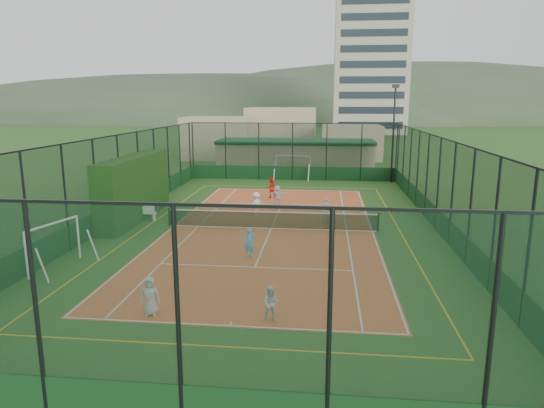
# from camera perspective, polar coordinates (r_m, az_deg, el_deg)

# --- Properties ---
(ground) EXTENTS (300.00, 300.00, 0.00)m
(ground) POSITION_cam_1_polar(r_m,az_deg,el_deg) (26.77, -0.08, -2.91)
(ground) COLOR #295A1E
(ground) RESTS_ON ground
(court_slab) EXTENTS (11.17, 23.97, 0.01)m
(court_slab) POSITION_cam_1_polar(r_m,az_deg,el_deg) (26.77, -0.08, -2.90)
(court_slab) COLOR #CA642C
(court_slab) RESTS_ON ground
(tennis_net) EXTENTS (11.67, 0.12, 1.06)m
(tennis_net) POSITION_cam_1_polar(r_m,az_deg,el_deg) (26.64, -0.08, -1.81)
(tennis_net) COLOR black
(tennis_net) RESTS_ON ground
(perimeter_fence) EXTENTS (18.12, 34.12, 5.00)m
(perimeter_fence) POSITION_cam_1_polar(r_m,az_deg,el_deg) (26.23, -0.08, 2.37)
(perimeter_fence) COLOR black
(perimeter_fence) RESTS_ON ground
(floodlight_ne) EXTENTS (0.60, 0.26, 8.25)m
(floodlight_ne) POSITION_cam_1_polar(r_m,az_deg,el_deg) (42.78, 14.08, 7.97)
(floodlight_ne) COLOR black
(floodlight_ne) RESTS_ON ground
(clubhouse) EXTENTS (15.20, 7.20, 3.15)m
(clubhouse) POSITION_cam_1_polar(r_m,az_deg,el_deg) (48.08, 2.81, 5.67)
(clubhouse) COLOR tan
(clubhouse) RESTS_ON ground
(apartment_tower) EXTENTS (15.00, 12.00, 30.00)m
(apartment_tower) POSITION_cam_1_polar(r_m,az_deg,el_deg) (108.39, 11.50, 16.12)
(apartment_tower) COLOR beige
(apartment_tower) RESTS_ON ground
(distant_hills) EXTENTS (200.00, 60.00, 24.00)m
(distant_hills) POSITION_cam_1_polar(r_m,az_deg,el_deg) (175.86, 5.36, 9.77)
(distant_hills) COLOR #384C33
(distant_hills) RESTS_ON ground
(hedge_left) EXTENTS (1.28, 8.55, 3.74)m
(hedge_left) POSITION_cam_1_polar(r_m,az_deg,el_deg) (29.76, -15.87, 1.83)
(hedge_left) COLOR black
(hedge_left) RESTS_ON ground
(white_bench) EXTENTS (1.69, 0.49, 0.95)m
(white_bench) POSITION_cam_1_polar(r_m,az_deg,el_deg) (29.53, -15.06, -0.96)
(white_bench) COLOR white
(white_bench) RESTS_ON ground
(futsal_goal_near) EXTENTS (3.10, 1.55, 1.92)m
(futsal_goal_near) POSITION_cam_1_polar(r_m,az_deg,el_deg) (22.29, -24.28, -4.54)
(futsal_goal_near) COLOR white
(futsal_goal_near) RESTS_ON ground
(futsal_goal_far) EXTENTS (3.30, 1.32, 2.07)m
(futsal_goal_far) POSITION_cam_1_polar(r_m,az_deg,el_deg) (43.74, 2.50, 4.33)
(futsal_goal_far) COLOR white
(futsal_goal_far) RESTS_ON ground
(child_near_left) EXTENTS (0.70, 0.51, 1.31)m
(child_near_left) POSITION_cam_1_polar(r_m,az_deg,el_deg) (16.60, -14.15, -10.45)
(child_near_left) COLOR silver
(child_near_left) RESTS_ON court_slab
(child_near_mid) EXTENTS (0.54, 0.40, 1.33)m
(child_near_mid) POSITION_cam_1_polar(r_m,az_deg,el_deg) (21.80, -2.63, -4.58)
(child_near_mid) COLOR #4EA4DE
(child_near_mid) RESTS_ON court_slab
(child_near_right) EXTENTS (0.61, 0.49, 1.19)m
(child_near_right) POSITION_cam_1_polar(r_m,az_deg,el_deg) (15.71, -0.06, -11.65)
(child_near_right) COLOR white
(child_near_right) RESTS_ON court_slab
(child_far_left) EXTENTS (1.06, 1.05, 1.47)m
(child_far_left) POSITION_cam_1_polar(r_m,az_deg,el_deg) (29.53, -1.87, -0.01)
(child_far_left) COLOR white
(child_far_left) RESTS_ON court_slab
(child_far_right) EXTENTS (0.85, 0.37, 1.45)m
(child_far_right) POSITION_cam_1_polar(r_m,az_deg,el_deg) (27.98, 6.36, -0.78)
(child_far_right) COLOR white
(child_far_right) RESTS_ON court_slab
(child_far_back) EXTENTS (1.26, 0.46, 1.33)m
(child_far_back) POSITION_cam_1_polar(r_m,az_deg,el_deg) (32.67, 0.64, 1.05)
(child_far_back) COLOR white
(child_far_back) RESTS_ON court_slab
(coach) EXTENTS (0.87, 0.77, 1.51)m
(coach) POSITION_cam_1_polar(r_m,az_deg,el_deg) (35.11, -0.12, 1.97)
(coach) COLOR red
(coach) RESTS_ON court_slab
(tennis_balls) EXTENTS (2.21, 1.02, 0.07)m
(tennis_balls) POSITION_cam_1_polar(r_m,az_deg,el_deg) (28.44, -2.77, -1.94)
(tennis_balls) COLOR #CCE033
(tennis_balls) RESTS_ON court_slab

